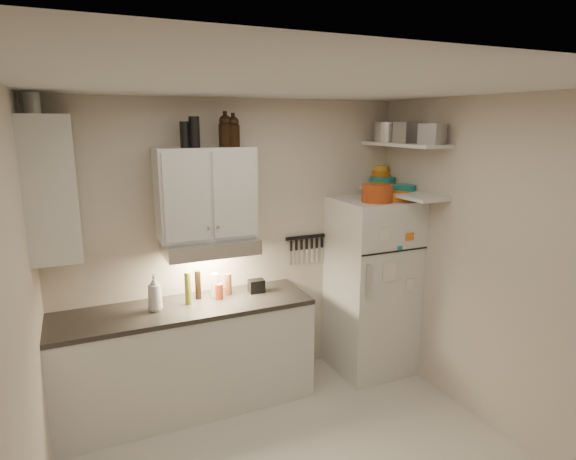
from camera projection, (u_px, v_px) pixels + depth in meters
name	position (u px, v px, depth m)	size (l,w,h in m)	color
ceiling	(312.00, 84.00, 2.73)	(3.20, 3.00, 0.02)	silver
back_wall	(235.00, 246.00, 4.36)	(3.20, 0.02, 2.60)	beige
left_wall	(19.00, 350.00, 2.37)	(0.02, 3.00, 2.60)	beige
right_wall	(499.00, 270.00, 3.66)	(0.02, 3.00, 2.60)	beige
base_cabinet	(187.00, 360.00, 4.05)	(2.10, 0.60, 0.88)	silver
countertop	(184.00, 308.00, 3.95)	(2.10, 0.62, 0.04)	#2B2825
upper_cabinet	(206.00, 193.00, 3.97)	(0.80, 0.33, 0.75)	silver
side_cabinet	(51.00, 187.00, 3.37)	(0.33, 0.55, 1.00)	silver
range_hood	(210.00, 246.00, 4.01)	(0.76, 0.46, 0.12)	silver
fridge	(371.00, 286.00, 4.64)	(0.70, 0.68, 1.70)	silver
shelf_hi	(404.00, 145.00, 4.31)	(0.30, 0.95, 0.03)	silver
shelf_lo	(402.00, 193.00, 4.40)	(0.30, 0.95, 0.03)	silver
knife_strip	(306.00, 237.00, 4.61)	(0.42, 0.02, 0.03)	black
dutch_oven	(377.00, 193.00, 4.28)	(0.28, 0.28, 0.16)	#A33913
book_stack	(394.00, 196.00, 4.39)	(0.20, 0.25, 0.08)	orange
spice_jar	(383.00, 195.00, 4.37)	(0.05, 0.05, 0.09)	silver
stock_pot	(388.00, 132.00, 4.49)	(0.25, 0.25, 0.18)	silver
tin_a	(407.00, 132.00, 4.26)	(0.19, 0.17, 0.19)	#AAAAAD
tin_b	(432.00, 134.00, 3.97)	(0.17, 0.17, 0.17)	#AAAAAD
bowl_teal	(382.00, 182.00, 4.73)	(0.24, 0.24, 0.09)	#167974
bowl_orange	(381.00, 173.00, 4.81)	(0.19, 0.19, 0.06)	orange
bowl_yellow	(381.00, 168.00, 4.80)	(0.15, 0.15, 0.05)	gold
plates	(404.00, 188.00, 4.47)	(0.21, 0.21, 0.05)	#167974
growler_a	(225.00, 130.00, 3.86)	(0.11, 0.11, 0.26)	black
growler_b	(233.00, 131.00, 3.88)	(0.11, 0.11, 0.25)	black
thermos_a	(194.00, 132.00, 3.77)	(0.08, 0.08, 0.24)	black
thermos_b	(184.00, 135.00, 3.75)	(0.07, 0.07, 0.20)	black
side_jar	(32.00, 103.00, 3.23)	(0.11, 0.11, 0.14)	silver
soap_bottle	(154.00, 291.00, 3.82)	(0.13, 0.13, 0.33)	silver
pepper_mill	(228.00, 284.00, 4.19)	(0.06, 0.06, 0.19)	brown
oil_bottle	(188.00, 288.00, 3.97)	(0.05, 0.05, 0.28)	olive
vinegar_bottle	(198.00, 285.00, 4.09)	(0.05, 0.05, 0.25)	black
clear_bottle	(215.00, 285.00, 4.16)	(0.07, 0.07, 0.20)	silver
red_jar	(219.00, 291.00, 4.09)	(0.07, 0.07, 0.14)	#A33913
caddy	(256.00, 286.00, 4.26)	(0.13, 0.10, 0.12)	black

